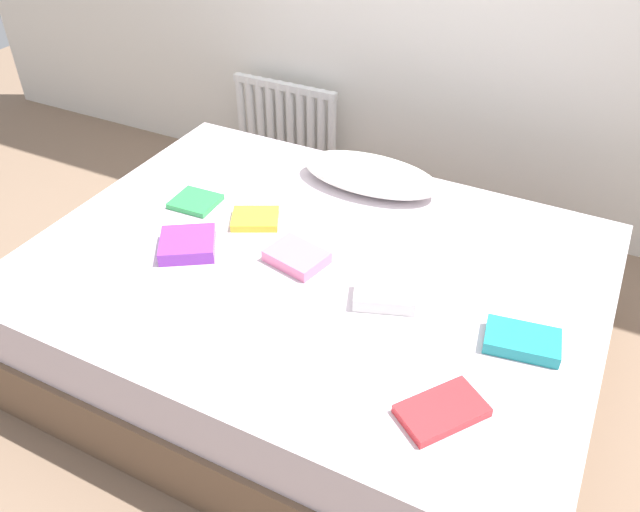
{
  "coord_description": "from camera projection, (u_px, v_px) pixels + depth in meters",
  "views": [
    {
      "loc": [
        0.82,
        -1.56,
        1.86
      ],
      "look_at": [
        0.0,
        0.05,
        0.48
      ],
      "focal_mm": 35.54,
      "sensor_mm": 36.0,
      "label": 1
    }
  ],
  "objects": [
    {
      "name": "bed",
      "position": [
        314.0,
        312.0,
        2.37
      ],
      "size": [
        2.0,
        1.5,
        0.5
      ],
      "color": "brown",
      "rests_on": "ground"
    },
    {
      "name": "textbook_teal",
      "position": [
        522.0,
        341.0,
        1.87
      ],
      "size": [
        0.24,
        0.17,
        0.04
      ],
      "primitive_type": "cube",
      "rotation": [
        0.0,
        0.0,
        0.16
      ],
      "color": "teal",
      "rests_on": "bed"
    },
    {
      "name": "textbook_pink",
      "position": [
        297.0,
        257.0,
        2.2
      ],
      "size": [
        0.22,
        0.19,
        0.04
      ],
      "primitive_type": "cube",
      "rotation": [
        0.0,
        0.0,
        -0.22
      ],
      "color": "pink",
      "rests_on": "bed"
    },
    {
      "name": "ground_plane",
      "position": [
        314.0,
        358.0,
        2.52
      ],
      "size": [
        8.0,
        8.0,
        0.0
      ],
      "primitive_type": "plane",
      "color": "#7F6651"
    },
    {
      "name": "textbook_white",
      "position": [
        385.0,
        296.0,
        2.03
      ],
      "size": [
        0.23,
        0.18,
        0.05
      ],
      "primitive_type": "cube",
      "rotation": [
        0.0,
        0.0,
        0.34
      ],
      "color": "white",
      "rests_on": "bed"
    },
    {
      "name": "pillow",
      "position": [
        370.0,
        174.0,
        2.58
      ],
      "size": [
        0.58,
        0.28,
        0.11
      ],
      "primitive_type": "ellipsoid",
      "color": "white",
      "rests_on": "bed"
    },
    {
      "name": "textbook_yellow",
      "position": [
        255.0,
        219.0,
        2.4
      ],
      "size": [
        0.22,
        0.21,
        0.03
      ],
      "primitive_type": "cube",
      "rotation": [
        0.0,
        0.0,
        0.47
      ],
      "color": "yellow",
      "rests_on": "bed"
    },
    {
      "name": "textbook_green",
      "position": [
        195.0,
        202.0,
        2.5
      ],
      "size": [
        0.18,
        0.16,
        0.02
      ],
      "primitive_type": "cube",
      "rotation": [
        0.0,
        0.0,
        0.05
      ],
      "color": "green",
      "rests_on": "bed"
    },
    {
      "name": "radiator",
      "position": [
        285.0,
        124.0,
        3.46
      ],
      "size": [
        0.61,
        0.04,
        0.47
      ],
      "color": "white",
      "rests_on": "ground"
    },
    {
      "name": "textbook_red",
      "position": [
        442.0,
        411.0,
        1.68
      ],
      "size": [
        0.24,
        0.27,
        0.03
      ],
      "primitive_type": "cube",
      "rotation": [
        0.0,
        0.0,
        0.94
      ],
      "color": "red",
      "rests_on": "bed"
    },
    {
      "name": "textbook_purple",
      "position": [
        188.0,
        244.0,
        2.25
      ],
      "size": [
        0.26,
        0.26,
        0.05
      ],
      "primitive_type": "cube",
      "rotation": [
        0.0,
        0.0,
        0.57
      ],
      "color": "purple",
      "rests_on": "bed"
    }
  ]
}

